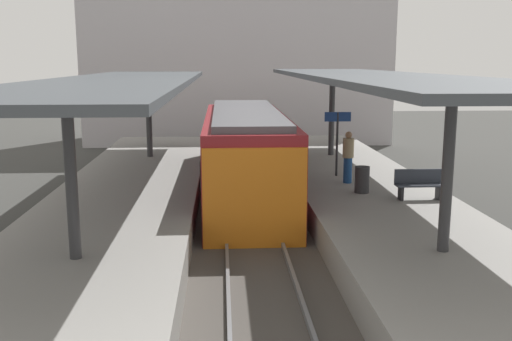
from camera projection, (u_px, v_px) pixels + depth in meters
ground_plane at (251, 232)px, 16.94m from camera, size 80.00×80.00×0.00m
platform_left at (119, 217)px, 16.62m from camera, size 4.40×28.00×1.00m
platform_right at (379, 213)px, 17.07m from camera, size 4.40×28.00×1.00m
track_ballast at (251, 229)px, 16.92m from camera, size 3.20×28.00×0.20m
rail_near_side at (226, 223)px, 16.84m from camera, size 0.08×28.00×0.14m
rail_far_side at (275, 223)px, 16.93m from camera, size 0.08×28.00×0.14m
commuter_train at (246, 156)px, 19.65m from camera, size 2.78×10.44×3.10m
canopy_left at (121, 83)px, 17.28m from camera, size 4.18×21.00×3.41m
canopy_right at (372, 78)px, 17.71m from camera, size 4.18×21.00×3.53m
platform_bench at (419, 183)px, 16.62m from camera, size 1.40×0.41×0.86m
platform_sign at (337, 129)px, 19.77m from camera, size 0.90×0.08×2.21m
litter_bin at (362, 180)px, 17.45m from camera, size 0.44×0.44×0.80m
passenger_near_bench at (348, 156)px, 18.76m from camera, size 0.36×0.36×1.69m
station_building_backdrop at (238, 51)px, 35.53m from camera, size 18.00×6.00×11.00m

